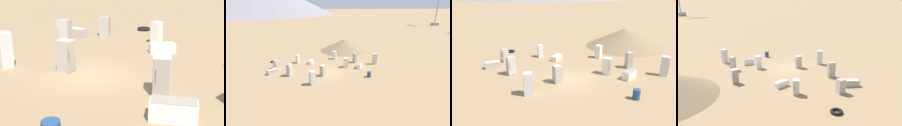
{
  "view_description": "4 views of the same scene",
  "coord_description": "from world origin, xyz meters",
  "views": [
    {
      "loc": [
        -2.33,
        -13.8,
        4.9
      ],
      "look_at": [
        0.99,
        -0.53,
        0.7
      ],
      "focal_mm": 50.0,
      "sensor_mm": 36.0,
      "label": 1
    },
    {
      "loc": [
        -25.17,
        0.85,
        9.94
      ],
      "look_at": [
        0.04,
        -1.45,
        1.56
      ],
      "focal_mm": 28.0,
      "sensor_mm": 36.0,
      "label": 2
    },
    {
      "loc": [
        -17.79,
        -5.03,
        7.99
      ],
      "look_at": [
        1.44,
        1.05,
        1.01
      ],
      "focal_mm": 35.0,
      "sensor_mm": 36.0,
      "label": 3
    },
    {
      "loc": [
        20.63,
        16.43,
        9.02
      ],
      "look_at": [
        0.12,
        0.37,
        0.79
      ],
      "focal_mm": 35.0,
      "sensor_mm": 36.0,
      "label": 4
    }
  ],
  "objects": [
    {
      "name": "discarded_fridge_2",
      "position": [
        4.99,
        3.06,
        0.3
      ],
      "size": [
        1.61,
        0.85,
        0.6
      ],
      "rotation": [
        0.0,
        0.0,
        4.56
      ],
      "color": "silver",
      "rests_on": "ground_plane"
    },
    {
      "name": "discarded_fridge_0",
      "position": [
        1.93,
        -5.16,
        0.36
      ],
      "size": [
        1.73,
        1.32,
        0.73
      ],
      "rotation": [
        0.0,
        0.0,
        1.12
      ],
      "color": "silver",
      "rests_on": "ground_plane"
    },
    {
      "name": "discarded_fridge_11",
      "position": [
        -0.53,
        5.75,
        0.89
      ],
      "size": [
        0.99,
        0.96,
        1.77
      ],
      "rotation": [
        0.0,
        0.0,
        2.49
      ],
      "color": "#A89E93",
      "rests_on": "ground_plane"
    },
    {
      "name": "discarded_fridge_6",
      "position": [
        2.71,
        8.5,
        0.71
      ],
      "size": [
        0.92,
        0.89,
        1.42
      ],
      "rotation": [
        0.0,
        0.0,
        1.08
      ],
      "color": "#A89E93",
      "rests_on": "ground_plane"
    },
    {
      "name": "discarded_fridge_4",
      "position": [
        0.5,
        8.59,
        0.34
      ],
      "size": [
        1.56,
        1.59,
        0.69
      ],
      "rotation": [
        0.0,
        0.0,
        0.77
      ],
      "color": "#A89E93",
      "rests_on": "ground_plane"
    },
    {
      "name": "discarded_fridge_1",
      "position": [
        2.37,
        -3.04,
        0.81
      ],
      "size": [
        0.91,
        0.95,
        1.63
      ],
      "rotation": [
        0.0,
        0.0,
        2.75
      ],
      "color": "silver",
      "rests_on": "ground_plane"
    },
    {
      "name": "discarded_fridge_8",
      "position": [
        5.54,
        5.33,
        0.74
      ],
      "size": [
        0.87,
        0.85,
        1.48
      ],
      "rotation": [
        0.0,
        0.0,
        5.35
      ],
      "color": "silver",
      "rests_on": "ground_plane"
    },
    {
      "name": "discarded_fridge_10",
      "position": [
        -3.92,
        2.27,
        0.92
      ],
      "size": [
        0.89,
        0.92,
        1.84
      ],
      "rotation": [
        0.0,
        0.0,
        0.5
      ],
      "color": "silver",
      "rests_on": "ground_plane"
    },
    {
      "name": "ground_plane",
      "position": [
        0.0,
        0.0,
        0.0
      ],
      "size": [
        1000.0,
        1000.0,
        0.0
      ],
      "primitive_type": "plane",
      "color": "#937551"
    },
    {
      "name": "scrap_tire",
      "position": [
        6.27,
        9.88,
        0.12
      ],
      "size": [
        1.03,
        1.03,
        0.25
      ],
      "color": "black",
      "rests_on": "ground_plane"
    },
    {
      "name": "discarded_fridge_3",
      "position": [
        -0.97,
        0.91,
        0.78
      ],
      "size": [
        0.94,
        0.93,
        1.57
      ],
      "rotation": [
        0.0,
        0.0,
        3.97
      ],
      "color": "#A89E93",
      "rests_on": "ground_plane"
    }
  ]
}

